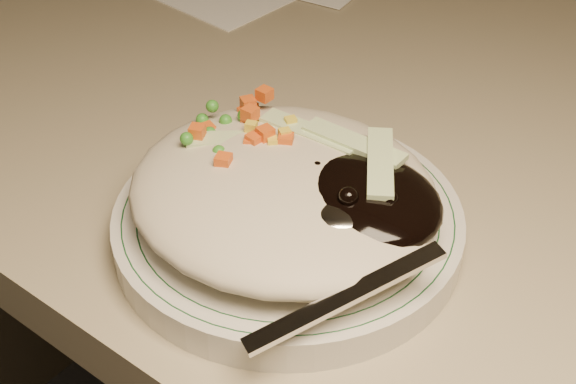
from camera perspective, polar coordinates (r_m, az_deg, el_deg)
The scene contains 4 objects.
desk at distance 0.77m, azimuth 13.19°, elevation -7.40°, with size 1.40×0.70×0.74m.
plate at distance 0.50m, azimuth 0.00°, elevation -2.33°, with size 0.22×0.22×0.02m, color beige.
plate_rim at distance 0.50m, azimuth 0.00°, elevation -1.45°, with size 0.21×0.21×0.00m.
meal at distance 0.48m, azimuth 0.35°, elevation 0.29°, with size 0.21×0.19×0.05m.
Camera 1 is at (0.18, 0.86, 1.08)m, focal length 50.00 mm.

